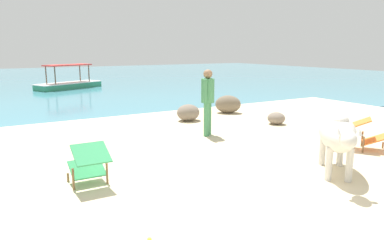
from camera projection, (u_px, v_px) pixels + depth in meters
sand_beach at (265, 189)px, 5.60m from camera, size 18.00×14.00×0.04m
water_surface at (43, 81)px, 24.23m from camera, size 60.00×36.00×0.03m
cow at (337, 133)px, 6.09m from camera, size 1.59×1.66×1.08m
deck_chair_near at (366, 132)px, 7.62m from camera, size 0.89×0.93×0.68m
deck_chair_far at (89, 162)px, 5.61m from camera, size 0.56×0.77×0.68m
person_standing at (208, 97)px, 8.80m from camera, size 0.41×0.37×1.62m
shore_rock_large at (188, 113)px, 10.76m from camera, size 0.74×0.68×0.49m
shore_rock_medium at (228, 104)px, 12.04m from camera, size 1.03×1.00×0.58m
shore_rock_small at (276, 118)px, 10.27m from camera, size 0.54×0.56×0.34m
boat_green at (69, 83)px, 19.69m from camera, size 3.82×2.59×1.29m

